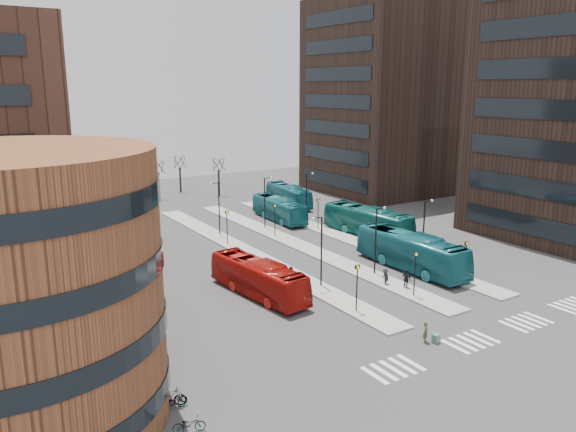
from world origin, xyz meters
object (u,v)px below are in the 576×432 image
teal_bus_d (288,195)px  bicycle_far (173,402)px  commuter_c (385,277)px  commuter_a (291,276)px  red_bus (258,278)px  bicycle_near (189,424)px  commuter_b (406,279)px  traveller (426,332)px  teal_bus_a (411,251)px  bicycle_mid (170,397)px  teal_bus_b (279,209)px  suitcase (436,338)px  teal_bus_c (368,221)px

teal_bus_d → bicycle_far: bearing=-121.7°
commuter_c → commuter_a: bearing=-112.7°
red_bus → bicycle_near: bearing=-136.4°
commuter_b → bicycle_near: size_ratio=1.08×
traveller → commuter_a: commuter_a is taller
teal_bus_a → traveller: (-10.15, -11.84, -0.98)m
red_bus → bicycle_far: red_bus is taller
commuter_b → bicycle_mid: (-23.39, -6.37, -0.34)m
teal_bus_a → commuter_c: teal_bus_a is taller
teal_bus_a → bicycle_mid: bearing=-160.1°
teal_bus_b → commuter_b: bearing=-95.2°
red_bus → suitcase: bearing=-74.3°
bicycle_mid → bicycle_far: 0.43m
teal_bus_b → bicycle_mid: 43.15m
teal_bus_d → commuter_c: size_ratio=7.12×
suitcase → teal_bus_c: 27.60m
bicycle_near → bicycle_far: 2.25m
teal_bus_a → commuter_a: bearing=168.5°
bicycle_mid → suitcase: bearing=-73.2°
teal_bus_d → traveller: (-15.86, -42.29, -0.74)m
teal_bus_c → commuter_b: teal_bus_c is taller
commuter_b → teal_bus_a: bearing=-54.3°
commuter_b → bicycle_far: 24.36m
teal_bus_a → commuter_c: bearing=-158.0°
commuter_a → teal_bus_d: bearing=-141.5°
teal_bus_b → red_bus: bearing=-122.1°
suitcase → bicycle_mid: (-17.87, 2.20, 0.23)m
traveller → teal_bus_d: bearing=26.9°
traveller → bicycle_far: bearing=133.0°
teal_bus_c → bicycle_far: bearing=-151.0°
red_bus → teal_bus_a: size_ratio=0.87×
red_bus → bicycle_far: (-12.11, -12.26, -1.03)m
suitcase → commuter_c: 11.27m
commuter_a → bicycle_far: commuter_a is taller
red_bus → teal_bus_a: 15.47m
teal_bus_b → teal_bus_a: bearing=-86.5°
red_bus → teal_bus_b: bearing=48.3°
teal_bus_a → bicycle_near: teal_bus_a is taller
commuter_a → bicycle_mid: size_ratio=0.92×
commuter_c → bicycle_mid: commuter_c is taller
traveller → commuter_a: 14.31m
teal_bus_c → commuter_b: bearing=-124.8°
teal_bus_c → teal_bus_d: size_ratio=1.12×
red_bus → teal_bus_a: bearing=-13.1°
teal_bus_c → suitcase: bearing=-126.1°
commuter_b → bicycle_mid: 24.24m
teal_bus_b → traveller: (-9.94, -35.19, -0.72)m
red_bus → bicycle_near: red_bus is taller
red_bus → commuter_c: red_bus is taller
traveller → bicycle_far: size_ratio=0.84×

